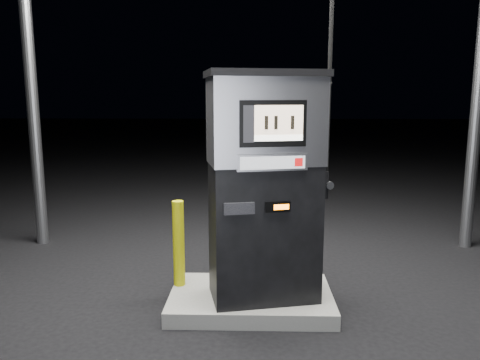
{
  "coord_description": "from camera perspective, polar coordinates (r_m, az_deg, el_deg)",
  "views": [
    {
      "loc": [
        0.01,
        -4.38,
        2.07
      ],
      "look_at": [
        -0.11,
        0.0,
        1.28
      ],
      "focal_mm": 35.0,
      "sensor_mm": 36.0,
      "label": 1
    }
  ],
  "objects": [
    {
      "name": "ground",
      "position": [
        4.85,
        1.33,
        -15.13
      ],
      "size": [
        80.0,
        80.0,
        0.0
      ],
      "primitive_type": "plane",
      "color": "black",
      "rests_on": "ground"
    },
    {
      "name": "pump_island",
      "position": [
        4.82,
        1.34,
        -14.33
      ],
      "size": [
        1.6,
        1.0,
        0.15
      ],
      "primitive_type": "cube",
      "color": "slate",
      "rests_on": "ground"
    },
    {
      "name": "fuel_dispenser",
      "position": [
        4.38,
        3.04,
        -0.6
      ],
      "size": [
        1.24,
        0.84,
        4.46
      ],
      "rotation": [
        0.0,
        0.0,
        0.21
      ],
      "color": "black",
      "rests_on": "pump_island"
    },
    {
      "name": "bollard_left",
      "position": [
        4.85,
        -7.49,
        -7.68
      ],
      "size": [
        0.16,
        0.16,
        0.89
      ],
      "primitive_type": "cylinder",
      "rotation": [
        0.0,
        0.0,
        0.43
      ],
      "color": "#CACB0B",
      "rests_on": "pump_island"
    },
    {
      "name": "bollard_right",
      "position": [
        4.54,
        8.39,
        -8.15
      ],
      "size": [
        0.16,
        0.16,
        1.0
      ],
      "primitive_type": "cylinder",
      "rotation": [
        0.0,
        0.0,
        0.25
      ],
      "color": "#CACB0B",
      "rests_on": "pump_island"
    }
  ]
}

